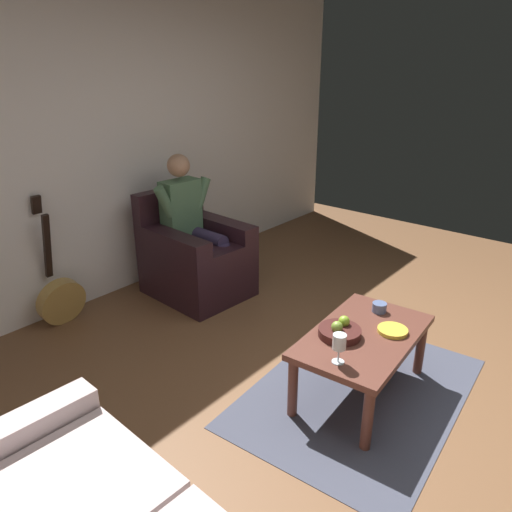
{
  "coord_description": "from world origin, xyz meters",
  "views": [
    {
      "loc": [
        2.63,
        0.91,
        1.99
      ],
      "look_at": [
        0.15,
        -1.15,
        0.68
      ],
      "focal_mm": 34.36,
      "sensor_mm": 36.0,
      "label": 1
    }
  ],
  "objects_px": {
    "fruit_bowl": "(340,331)",
    "candle_jar": "(379,307)",
    "wine_glass_near": "(339,344)",
    "coffee_table": "(363,343)",
    "decorative_dish": "(393,330)",
    "person_seated": "(191,223)",
    "armchair": "(195,258)",
    "guitar": "(60,297)"
  },
  "relations": [
    {
      "from": "armchair",
      "to": "coffee_table",
      "type": "height_order",
      "value": "armchair"
    },
    {
      "from": "coffee_table",
      "to": "candle_jar",
      "type": "relative_size",
      "value": 10.63
    },
    {
      "from": "person_seated",
      "to": "candle_jar",
      "type": "height_order",
      "value": "person_seated"
    },
    {
      "from": "coffee_table",
      "to": "wine_glass_near",
      "type": "height_order",
      "value": "wine_glass_near"
    },
    {
      "from": "fruit_bowl",
      "to": "decorative_dish",
      "type": "height_order",
      "value": "fruit_bowl"
    },
    {
      "from": "wine_glass_near",
      "to": "guitar",
      "type": "bearing_deg",
      "value": -81.08
    },
    {
      "from": "person_seated",
      "to": "wine_glass_near",
      "type": "xyz_separation_m",
      "value": [
        0.71,
        1.92,
        -0.11
      ]
    },
    {
      "from": "person_seated",
      "to": "candle_jar",
      "type": "bearing_deg",
      "value": 92.34
    },
    {
      "from": "coffee_table",
      "to": "fruit_bowl",
      "type": "bearing_deg",
      "value": -42.05
    },
    {
      "from": "person_seated",
      "to": "decorative_dish",
      "type": "relative_size",
      "value": 6.75
    },
    {
      "from": "fruit_bowl",
      "to": "candle_jar",
      "type": "distance_m",
      "value": 0.43
    },
    {
      "from": "armchair",
      "to": "wine_glass_near",
      "type": "xyz_separation_m",
      "value": [
        0.71,
        1.9,
        0.22
      ]
    },
    {
      "from": "guitar",
      "to": "fruit_bowl",
      "type": "relative_size",
      "value": 4.02
    },
    {
      "from": "armchair",
      "to": "candle_jar",
      "type": "relative_size",
      "value": 9.73
    },
    {
      "from": "coffee_table",
      "to": "fruit_bowl",
      "type": "distance_m",
      "value": 0.18
    },
    {
      "from": "coffee_table",
      "to": "candle_jar",
      "type": "distance_m",
      "value": 0.34
    },
    {
      "from": "fruit_bowl",
      "to": "decorative_dish",
      "type": "xyz_separation_m",
      "value": [
        -0.24,
        0.23,
        -0.02
      ]
    },
    {
      "from": "candle_jar",
      "to": "wine_glass_near",
      "type": "bearing_deg",
      "value": 7.9
    },
    {
      "from": "coffee_table",
      "to": "decorative_dish",
      "type": "height_order",
      "value": "decorative_dish"
    },
    {
      "from": "armchair",
      "to": "wine_glass_near",
      "type": "distance_m",
      "value": 2.04
    },
    {
      "from": "guitar",
      "to": "coffee_table",
      "type": "bearing_deg",
      "value": 107.67
    },
    {
      "from": "person_seated",
      "to": "coffee_table",
      "type": "bearing_deg",
      "value": 82.8
    },
    {
      "from": "armchair",
      "to": "decorative_dish",
      "type": "bearing_deg",
      "value": 87.04
    },
    {
      "from": "guitar",
      "to": "fruit_bowl",
      "type": "xyz_separation_m",
      "value": [
        -0.61,
        2.17,
        0.24
      ]
    },
    {
      "from": "wine_glass_near",
      "to": "fruit_bowl",
      "type": "relative_size",
      "value": 0.68
    },
    {
      "from": "decorative_dish",
      "to": "armchair",
      "type": "bearing_deg",
      "value": -96.32
    },
    {
      "from": "person_seated",
      "to": "guitar",
      "type": "height_order",
      "value": "person_seated"
    },
    {
      "from": "coffee_table",
      "to": "candle_jar",
      "type": "xyz_separation_m",
      "value": [
        -0.32,
        -0.06,
        0.1
      ]
    },
    {
      "from": "decorative_dish",
      "to": "wine_glass_near",
      "type": "bearing_deg",
      "value": -10.38
    },
    {
      "from": "coffee_table",
      "to": "armchair",
      "type": "bearing_deg",
      "value": -100.65
    },
    {
      "from": "armchair",
      "to": "fruit_bowl",
      "type": "distance_m",
      "value": 1.82
    },
    {
      "from": "person_seated",
      "to": "wine_glass_near",
      "type": "distance_m",
      "value": 2.05
    },
    {
      "from": "guitar",
      "to": "fruit_bowl",
      "type": "height_order",
      "value": "guitar"
    },
    {
      "from": "guitar",
      "to": "fruit_bowl",
      "type": "bearing_deg",
      "value": 105.71
    },
    {
      "from": "wine_glass_near",
      "to": "fruit_bowl",
      "type": "xyz_separation_m",
      "value": [
        -0.25,
        -0.14,
        -0.09
      ]
    },
    {
      "from": "person_seated",
      "to": "decorative_dish",
      "type": "distance_m",
      "value": 2.03
    },
    {
      "from": "guitar",
      "to": "wine_glass_near",
      "type": "height_order",
      "value": "guitar"
    },
    {
      "from": "fruit_bowl",
      "to": "armchair",
      "type": "bearing_deg",
      "value": -104.78
    },
    {
      "from": "coffee_table",
      "to": "decorative_dish",
      "type": "relative_size",
      "value": 5.44
    },
    {
      "from": "wine_glass_near",
      "to": "armchair",
      "type": "bearing_deg",
      "value": -110.6
    },
    {
      "from": "coffee_table",
      "to": "guitar",
      "type": "xyz_separation_m",
      "value": [
        0.73,
        -2.28,
        -0.14
      ]
    },
    {
      "from": "decorative_dish",
      "to": "fruit_bowl",
      "type": "bearing_deg",
      "value": -43.1
    }
  ]
}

